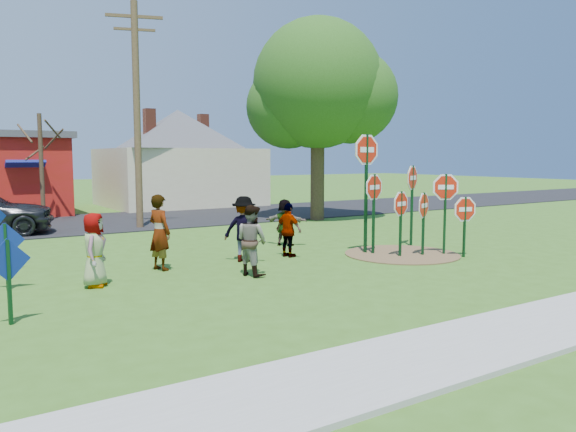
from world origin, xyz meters
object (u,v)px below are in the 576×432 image
object	(u,v)px
stop_sign_d	(412,185)
leafy_tree	(321,91)
stop_sign_a	(401,209)
stop_sign_c	(445,195)
person_b	(160,232)
stop_sign_b	(366,163)
person_a	(94,250)
utility_pole	(137,111)

from	to	relation	value
stop_sign_d	leafy_tree	size ratio (longest dim) A/B	0.30
stop_sign_a	stop_sign_d	xyz separation A→B (m)	(1.66, 1.24, 0.57)
leafy_tree	stop_sign_a	bearing A→B (deg)	-112.51
leafy_tree	stop_sign_c	bearing A→B (deg)	-104.22
stop_sign_a	person_b	bearing A→B (deg)	149.42
stop_sign_a	stop_sign_d	size ratio (longest dim) A/B	0.74
stop_sign_b	stop_sign_a	bearing A→B (deg)	-69.47
stop_sign_d	stop_sign_a	bearing A→B (deg)	-166.94
stop_sign_a	person_b	size ratio (longest dim) A/B	1.05
stop_sign_d	person_a	world-z (taller)	stop_sign_d
person_a	leafy_tree	size ratio (longest dim) A/B	0.18
stop_sign_a	person_a	bearing A→B (deg)	159.71
stop_sign_b	utility_pole	xyz separation A→B (m)	(-3.57, 9.13, 1.90)
stop_sign_b	stop_sign_c	distance (m)	2.38
leafy_tree	person_b	bearing A→B (deg)	-144.97
stop_sign_d	utility_pole	distance (m)	10.82
stop_sign_a	stop_sign_b	size ratio (longest dim) A/B	0.55
stop_sign_d	utility_pole	size ratio (longest dim) A/B	0.31
stop_sign_c	leafy_tree	xyz separation A→B (m)	(2.31, 9.11, 3.89)
utility_pole	stop_sign_a	bearing A→B (deg)	-68.46
stop_sign_c	stop_sign_d	xyz separation A→B (m)	(0.36, 1.64, 0.21)
person_b	leafy_tree	size ratio (longest dim) A/B	0.21
stop_sign_c	stop_sign_a	bearing A→B (deg)	-167.60
stop_sign_a	stop_sign_c	xyz separation A→B (m)	(1.30, -0.40, 0.36)
person_a	person_b	size ratio (longest dim) A/B	0.85
person_b	stop_sign_d	bearing A→B (deg)	-113.39
stop_sign_a	utility_pole	distance (m)	11.31
stop_sign_c	person_a	bearing A→B (deg)	-158.48
stop_sign_d	person_a	size ratio (longest dim) A/B	1.66
stop_sign_c	stop_sign_d	size ratio (longest dim) A/B	0.92
stop_sign_a	stop_sign_d	bearing A→B (deg)	22.82
person_b	leafy_tree	xyz separation A→B (m)	(9.78, 6.86, 4.64)
stop_sign_d	person_a	distance (m)	9.68
stop_sign_c	leafy_tree	world-z (taller)	leafy_tree
stop_sign_c	leafy_tree	distance (m)	10.17
stop_sign_c	person_a	world-z (taller)	stop_sign_c
person_a	stop_sign_c	bearing A→B (deg)	-68.40
person_a	leafy_tree	bearing A→B (deg)	-26.39
stop_sign_d	leafy_tree	bearing A→B (deg)	51.76
person_b	utility_pole	bearing A→B (deg)	-33.76
stop_sign_b	leafy_tree	size ratio (longest dim) A/B	0.41
person_a	utility_pole	bearing A→B (deg)	6.24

